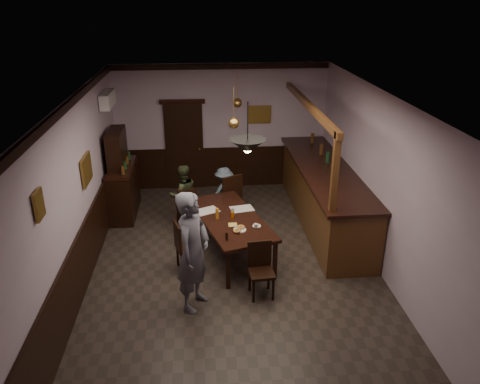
{
  "coord_description": "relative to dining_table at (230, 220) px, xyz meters",
  "views": [
    {
      "loc": [
        -0.52,
        -6.84,
        4.5
      ],
      "look_at": [
        0.17,
        0.88,
        1.15
      ],
      "focal_mm": 35.0,
      "sensor_mm": 36.0,
      "label": 1
    }
  ],
  "objects": [
    {
      "name": "newspaper_right",
      "position": [
        0.25,
        0.33,
        0.07
      ],
      "size": [
        0.47,
        0.37,
        0.01
      ],
      "primitive_type": "cube",
      "rotation": [
        0.0,
        0.0,
        0.19
      ],
      "color": "silver",
      "rests_on": "dining_table"
    },
    {
      "name": "coffee_cup",
      "position": [
        0.41,
        -0.47,
        0.11
      ],
      "size": [
        0.1,
        0.1,
        0.07
      ],
      "primitive_type": "imported",
      "rotation": [
        0.0,
        0.0,
        0.29
      ],
      "color": "white",
      "rests_on": "saucer"
    },
    {
      "name": "pendant_brass_mid",
      "position": [
        0.13,
        0.68,
        1.61
      ],
      "size": [
        0.2,
        0.2,
        0.81
      ],
      "color": "#BF8C3F",
      "rests_on": "ground"
    },
    {
      "name": "pastry_plate",
      "position": [
        0.13,
        -0.51,
        0.07
      ],
      "size": [
        0.22,
        0.22,
        0.01
      ],
      "primitive_type": "cylinder",
      "color": "white",
      "rests_on": "dining_table"
    },
    {
      "name": "chair_near",
      "position": [
        0.4,
        -1.27,
        -0.2
      ],
      "size": [
        0.42,
        0.42,
        0.89
      ],
      "rotation": [
        0.0,
        0.0,
        0.09
      ],
      "color": "black",
      "rests_on": "ground"
    },
    {
      "name": "sideboard",
      "position": [
        -2.18,
        1.91,
        0.07
      ],
      "size": [
        0.51,
        1.42,
        1.88
      ],
      "color": "black",
      "rests_on": "ground"
    },
    {
      "name": "beer_glass",
      "position": [
        -0.23,
        -0.04,
        0.16
      ],
      "size": [
        0.06,
        0.06,
        0.2
      ],
      "primitive_type": "cylinder",
      "color": "#BF721E",
      "rests_on": "dining_table"
    },
    {
      "name": "person_seated_right",
      "position": [
        -0.01,
        1.61,
        -0.14
      ],
      "size": [
        0.82,
        0.71,
        1.1
      ],
      "primitive_type": "imported",
      "rotation": [
        0.0,
        0.0,
        3.67
      ],
      "color": "slate",
      "rests_on": "ground"
    },
    {
      "name": "pendant_brass_far",
      "position": [
        0.33,
        2.33,
        1.61
      ],
      "size": [
        0.2,
        0.2,
        0.81
      ],
      "color": "#BF8C3F",
      "rests_on": "ground"
    },
    {
      "name": "water_glass",
      "position": [
        0.06,
        0.07,
        0.14
      ],
      "size": [
        0.06,
        0.06,
        0.15
      ],
      "primitive_type": "cylinder",
      "color": "silver",
      "rests_on": "dining_table"
    },
    {
      "name": "person_seated_left",
      "position": [
        -0.88,
        1.36,
        -0.05
      ],
      "size": [
        0.75,
        0.67,
        1.27
      ],
      "primitive_type": "imported",
      "rotation": [
        0.0,
        0.0,
        3.51
      ],
      "color": "#394127",
      "rests_on": "ground"
    },
    {
      "name": "picture_left_small",
      "position": [
        -2.43,
        -2.28,
        1.46
      ],
      "size": [
        0.04,
        0.28,
        0.36
      ],
      "color": "olive",
      "rests_on": "ground"
    },
    {
      "name": "room",
      "position": [
        0.03,
        -0.68,
        0.81
      ],
      "size": [
        5.01,
        8.01,
        3.01
      ],
      "color": "#2D2621",
      "rests_on": "ground"
    },
    {
      "name": "picture_back",
      "position": [
        0.93,
        3.28,
        1.11
      ],
      "size": [
        0.55,
        0.04,
        0.42
      ],
      "color": "olive",
      "rests_on": "ground"
    },
    {
      "name": "chair_side",
      "position": [
        -0.83,
        -0.46,
        -0.19
      ],
      "size": [
        0.48,
        0.48,
        0.9
      ],
      "rotation": [
        0.0,
        0.0,
        1.85
      ],
      "color": "black",
      "rests_on": "ground"
    },
    {
      "name": "napkin",
      "position": [
        0.03,
        -0.3,
        0.07
      ],
      "size": [
        0.19,
        0.19,
        0.0
      ],
      "primitive_type": "cube",
      "rotation": [
        0.0,
        0.0,
        0.29
      ],
      "color": "#DCBA51",
      "rests_on": "dining_table"
    },
    {
      "name": "soda_can",
      "position": [
        0.04,
        -0.04,
        0.12
      ],
      "size": [
        0.07,
        0.07,
        0.12
      ],
      "primitive_type": "cylinder",
      "color": "orange",
      "rests_on": "dining_table"
    },
    {
      "name": "dining_table",
      "position": [
        0.0,
        0.0,
        0.0
      ],
      "size": [
        1.59,
        2.39,
        0.75
      ],
      "rotation": [
        0.0,
        0.0,
        0.29
      ],
      "color": "black",
      "rests_on": "ground"
    },
    {
      "name": "pastry_ring_a",
      "position": [
        0.08,
        -0.59,
        0.1
      ],
      "size": [
        0.13,
        0.13,
        0.04
      ],
      "primitive_type": "torus",
      "color": "#C68C47",
      "rests_on": "pastry_plate"
    },
    {
      "name": "bar_counter",
      "position": [
        2.02,
        1.22,
        -0.04
      ],
      "size": [
        1.06,
        4.54,
        2.54
      ],
      "color": "#492D13",
      "rests_on": "ground"
    },
    {
      "name": "chair_far_right",
      "position": [
        0.08,
        1.34,
        -0.11
      ],
      "size": [
        0.62,
        0.62,
        1.06
      ],
      "rotation": [
        0.0,
        0.0,
        3.61
      ],
      "color": "black",
      "rests_on": "ground"
    },
    {
      "name": "ac_unit",
      "position": [
        -2.35,
        2.22,
        1.76
      ],
      "size": [
        0.2,
        0.85,
        0.3
      ],
      "color": "white",
      "rests_on": "ground"
    },
    {
      "name": "picture_left_large",
      "position": [
        -2.43,
        0.12,
        1.01
      ],
      "size": [
        0.04,
        0.62,
        0.48
      ],
      "color": "olive",
      "rests_on": "ground"
    },
    {
      "name": "person_standing",
      "position": [
        -0.65,
        -1.5,
        0.27
      ],
      "size": [
        0.71,
        0.82,
        1.91
      ],
      "primitive_type": "imported",
      "rotation": [
        0.0,
        0.0,
        1.12
      ],
      "color": "slate",
      "rests_on": "ground"
    },
    {
      "name": "saucer",
      "position": [
        0.44,
        -0.39,
        0.07
      ],
      "size": [
        0.15,
        0.15,
        0.01
      ],
      "primitive_type": "cylinder",
      "color": "white",
      "rests_on": "dining_table"
    },
    {
      "name": "pastry_ring_b",
      "position": [
        0.16,
        -0.46,
        0.1
      ],
      "size": [
        0.13,
        0.13,
        0.04
      ],
      "primitive_type": "torus",
      "color": "#C68C47",
      "rests_on": "pastry_plate"
    },
    {
      "name": "door_back",
      "position": [
        -0.87,
        3.27,
        0.36
      ],
      "size": [
        0.9,
        0.06,
        2.1
      ],
      "primitive_type": "cube",
      "color": "black",
      "rests_on": "ground"
    },
    {
      "name": "chair_far_left",
      "position": [
        -0.81,
        1.09,
        -0.19
      ],
      "size": [
        0.46,
        0.46,
        0.9
      ],
      "rotation": [
        0.0,
        0.0,
        3.33
      ],
      "color": "black",
      "rests_on": "ground"
    },
    {
      "name": "pepper_mill",
      "position": [
        -0.11,
        -0.83,
        0.13
      ],
      "size": [
        0.04,
        0.04,
        0.14
      ],
      "primitive_type": "cylinder",
      "color": "black",
      "rests_on": "dining_table"
    },
    {
      "name": "newspaper_left",
      "position": [
        -0.41,
        0.29,
        0.07
      ],
      "size": [
        0.51,
        0.45,
        0.01
      ],
      "primitive_type": "cube",
      "rotation": [
        0.0,
        0.0,
        0.43
      ],
      "color": "silver",
      "rests_on": "dining_table"
    },
    {
      "name": "pendant_iron",
      "position": [
        0.23,
        -0.77,
        1.64
      ],
      "size": [
        0.56,
        0.56,
        0.79
      ],
      "color": "black",
      "rests_on": "ground"
    }
  ]
}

